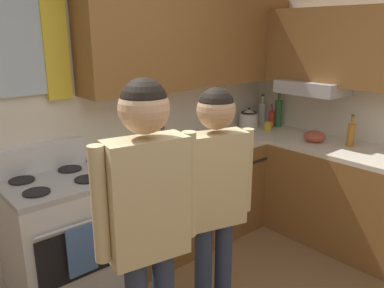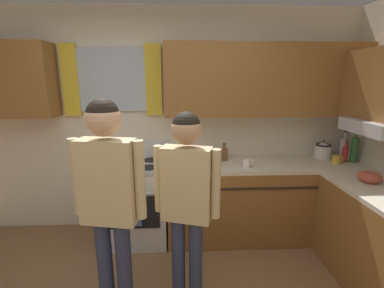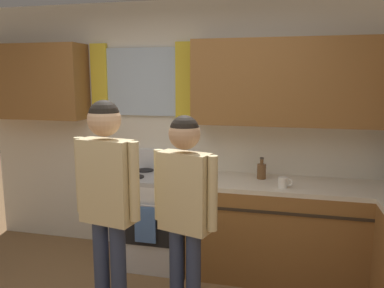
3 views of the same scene
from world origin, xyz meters
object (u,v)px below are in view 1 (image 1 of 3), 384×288
object	(u,v)px
adult_in_plaid	(215,189)
stove_oven	(60,237)
bottle_sauce_red	(271,119)
bottle_wine_green	(278,113)
mug_mustard_yellow	(268,126)
mug_ceramic_white	(201,146)
adult_left	(148,212)
bottle_milk_white	(262,112)
stovetop_kettle	(249,118)
bottle_oil_amber	(351,134)
mixing_bowl	(314,137)
bottle_squat_brown	(163,141)

from	to	relation	value
adult_in_plaid	stove_oven	bearing A→B (deg)	118.43
bottle_sauce_red	bottle_wine_green	xyz separation A→B (m)	(0.09, -0.02, 0.06)
bottle_sauce_red	bottle_wine_green	bearing A→B (deg)	-14.55
mug_mustard_yellow	mug_ceramic_white	size ratio (longest dim) A/B	0.96
adult_left	mug_ceramic_white	bearing A→B (deg)	38.00
bottle_sauce_red	mug_mustard_yellow	distance (m)	0.15
bottle_sauce_red	bottle_milk_white	world-z (taller)	bottle_milk_white
bottle_wine_green	adult_in_plaid	xyz separation A→B (m)	(-1.90, -0.98, -0.05)
stove_oven	adult_left	xyz separation A→B (m)	(0.01, -1.11, 0.60)
bottle_milk_white	stovetop_kettle	bearing A→B (deg)	-171.52
bottle_oil_amber	adult_in_plaid	world-z (taller)	adult_in_plaid
stovetop_kettle	adult_left	distance (m)	2.53
mug_mustard_yellow	stovetop_kettle	world-z (taller)	stovetop_kettle
bottle_wine_green	stovetop_kettle	distance (m)	0.32
stovetop_kettle	adult_in_plaid	size ratio (longest dim) A/B	0.17
bottle_wine_green	adult_left	world-z (taller)	adult_left
mixing_bowl	stove_oven	bearing A→B (deg)	164.11
stove_oven	adult_left	distance (m)	1.26
stovetop_kettle	mug_ceramic_white	bearing A→B (deg)	-161.63
mug_mustard_yellow	mug_ceramic_white	xyz separation A→B (m)	(-1.03, -0.09, 0.00)
mixing_bowl	adult_in_plaid	size ratio (longest dim) A/B	0.13
mixing_bowl	mug_mustard_yellow	bearing A→B (deg)	87.92
adult_in_plaid	adult_left	bearing A→B (deg)	-169.92
adult_left	bottle_wine_green	bearing A→B (deg)	23.71
stove_oven	bottle_oil_amber	world-z (taller)	bottle_oil_amber
stovetop_kettle	bottle_squat_brown	bearing A→B (deg)	-176.98
mug_ceramic_white	stove_oven	bearing A→B (deg)	171.94
bottle_oil_amber	mug_mustard_yellow	size ratio (longest dim) A/B	2.38
bottle_sauce_red	mug_mustard_yellow	world-z (taller)	bottle_sauce_red
adult_in_plaid	mug_mustard_yellow	bearing A→B (deg)	28.97
mixing_bowl	adult_in_plaid	world-z (taller)	adult_in_plaid
bottle_wine_green	mug_ceramic_white	distance (m)	1.25
stovetop_kettle	stove_oven	bearing A→B (deg)	-175.87
bottle_milk_white	bottle_wine_green	xyz separation A→B (m)	(-0.03, -0.24, 0.03)
bottle_squat_brown	stovetop_kettle	bearing A→B (deg)	3.02
bottle_sauce_red	adult_in_plaid	size ratio (longest dim) A/B	0.15
bottle_wine_green	adult_in_plaid	size ratio (longest dim) A/B	0.25
stove_oven	stovetop_kettle	xyz separation A→B (m)	(2.20, 0.16, 0.53)
bottle_sauce_red	stovetop_kettle	world-z (taller)	bottle_sauce_red
bottle_oil_amber	mug_mustard_yellow	xyz separation A→B (m)	(-0.08, 0.84, -0.06)
bottle_squat_brown	mixing_bowl	xyz separation A→B (m)	(1.21, -0.73, -0.03)
bottle_wine_green	mug_mustard_yellow	world-z (taller)	bottle_wine_green
bottle_oil_amber	adult_left	distance (m)	2.32
bottle_squat_brown	adult_in_plaid	world-z (taller)	adult_in_plaid
bottle_milk_white	mug_mustard_yellow	size ratio (longest dim) A/B	2.60
stove_oven	stovetop_kettle	bearing A→B (deg)	4.13
bottle_sauce_red	bottle_milk_white	xyz separation A→B (m)	(0.11, 0.21, 0.03)
mixing_bowl	adult_left	bearing A→B (deg)	-167.79
bottle_milk_white	mixing_bowl	bearing A→B (deg)	-107.42
mixing_bowl	bottle_milk_white	bearing A→B (deg)	72.58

